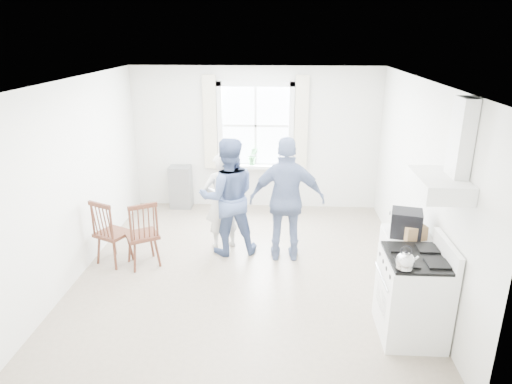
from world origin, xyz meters
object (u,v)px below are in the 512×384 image
stereo_stack (406,223)px  windsor_chair_b (106,226)px  gas_stove (413,295)px  windsor_chair_a (143,228)px  person_left (222,201)px  person_right (287,200)px  low_cabinet (403,267)px  person_mid (228,197)px

stereo_stack → windsor_chair_b: size_ratio=0.41×
gas_stove → windsor_chair_a: bearing=158.3°
windsor_chair_a → person_left: size_ratio=0.66×
person_left → gas_stove: bearing=116.7°
windsor_chair_a → windsor_chair_b: size_ratio=1.01×
windsor_chair_a → windsor_chair_b: (-0.54, 0.04, -0.01)m
person_left → person_right: size_ratio=0.82×
gas_stove → stereo_stack: bearing=87.5°
windsor_chair_b → gas_stove: bearing=-19.4°
low_cabinet → person_mid: bearing=152.5°
gas_stove → person_mid: size_ratio=0.64×
low_cabinet → windsor_chair_a: (-3.39, 0.62, 0.15)m
low_cabinet → person_mid: 2.59m
person_mid → stereo_stack: bearing=138.2°
gas_stove → low_cabinet: 0.70m
windsor_chair_a → gas_stove: bearing=-21.7°
person_left → windsor_chair_b: bearing=2.2°
person_left → person_mid: 0.24m
gas_stove → person_right: size_ratio=0.62×
person_mid → person_right: size_ratio=0.97×
stereo_stack → gas_stove: bearing=-92.5°
gas_stove → stereo_stack: (0.03, 0.63, 0.57)m
person_left → windsor_chair_a: bearing=14.1°
person_left → person_mid: (0.12, -0.17, 0.13)m
windsor_chair_a → stereo_stack: bearing=-11.6°
person_right → person_left: bearing=-20.0°
windsor_chair_a → person_mid: size_ratio=0.56×
low_cabinet → windsor_chair_b: windsor_chair_b is taller
gas_stove → stereo_stack: stereo_stack is taller
gas_stove → person_left: 3.10m
stereo_stack → person_mid: (-2.23, 1.25, -0.17)m
person_mid → person_right: bearing=156.7°
gas_stove → low_cabinet: (0.07, 0.70, -0.03)m
low_cabinet → person_left: size_ratio=0.60×
windsor_chair_a → person_left: person_left is taller
gas_stove → person_mid: bearing=139.5°
person_mid → low_cabinet: bearing=140.0°
stereo_stack → person_left: 2.75m
low_cabinet → person_left: (-2.38, 1.35, 0.30)m
windsor_chair_b → person_right: size_ratio=0.54×
gas_stove → person_right: person_right is taller
stereo_stack → person_right: size_ratio=0.22×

